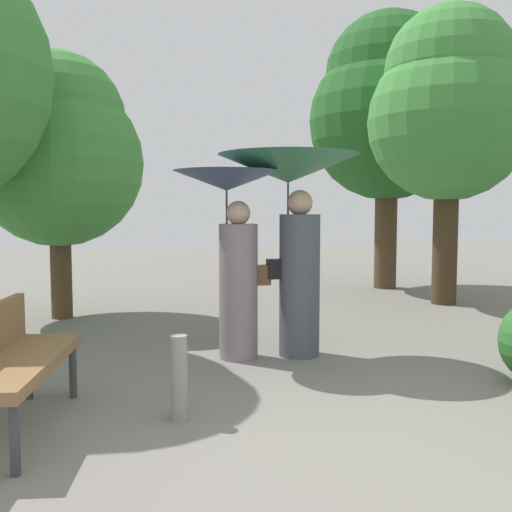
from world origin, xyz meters
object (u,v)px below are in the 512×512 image
at_px(tree_near_left, 58,149).
at_px(tree_near_right, 388,107).
at_px(person_left, 233,234).
at_px(park_bench, 9,356).
at_px(person_right, 292,205).
at_px(tree_mid_right, 449,106).
at_px(path_marker_post, 179,378).

height_order(tree_near_left, tree_near_right, tree_near_right).
bearing_deg(person_left, tree_near_left, 38.08).
distance_m(park_bench, tree_near_right, 8.73).
relative_size(person_left, person_right, 0.92).
height_order(park_bench, tree_near_right, tree_near_right).
height_order(person_left, tree_mid_right, tree_mid_right).
height_order(person_left, person_right, person_right).
height_order(tree_near_right, path_marker_post, tree_near_right).
xyz_separation_m(person_left, person_right, (0.60, -0.05, 0.29)).
bearing_deg(park_bench, tree_mid_right, -45.77).
xyz_separation_m(person_left, tree_mid_right, (3.96, 2.43, 1.85)).
distance_m(person_left, tree_mid_right, 5.00).
xyz_separation_m(person_right, tree_near_right, (3.34, 4.42, 1.87)).
bearing_deg(person_right, tree_mid_right, -49.51).
bearing_deg(tree_near_left, tree_mid_right, -2.79).
distance_m(person_right, park_bench, 3.02).
distance_m(person_right, tree_near_left, 3.75).
xyz_separation_m(tree_near_left, tree_near_right, (5.76, 1.67, 1.09)).
bearing_deg(tree_near_left, park_bench, -90.46).
relative_size(park_bench, tree_near_right, 0.30).
distance_m(person_left, park_bench, 2.49).
bearing_deg(tree_near_left, person_left, -56.03).
xyz_separation_m(tree_near_right, tree_mid_right, (0.02, -1.95, -0.30)).
height_order(tree_mid_right, path_marker_post, tree_mid_right).
height_order(park_bench, tree_near_left, tree_near_left).
distance_m(tree_near_right, tree_mid_right, 1.97).
xyz_separation_m(person_right, park_bench, (-2.45, -1.44, -1.02)).
relative_size(park_bench, path_marker_post, 2.58).
bearing_deg(tree_near_right, person_left, -132.00).
relative_size(tree_near_left, path_marker_post, 5.96).
xyz_separation_m(park_bench, tree_near_left, (0.03, 4.19, 1.80)).
bearing_deg(path_marker_post, tree_near_left, 104.34).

